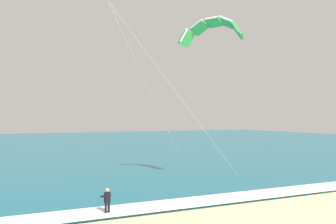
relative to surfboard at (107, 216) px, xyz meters
name	(u,v)px	position (x,y,z in m)	size (l,w,h in m)	color
sea	(28,145)	(-0.01, 59.34, 0.07)	(200.00, 120.00, 0.20)	#146075
surf_foam	(106,212)	(-0.01, 0.34, 0.19)	(200.00, 2.59, 0.04)	white
surfboard	(107,216)	(0.00, 0.00, 0.00)	(0.76, 1.46, 0.09)	#E04C38
kitesurfer	(107,201)	(0.00, 0.02, 0.91)	(0.60, 0.60, 1.69)	black
kite_primary	(212,29)	(10.78, 5.53, 13.51)	(12.29, 7.82, 13.34)	green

